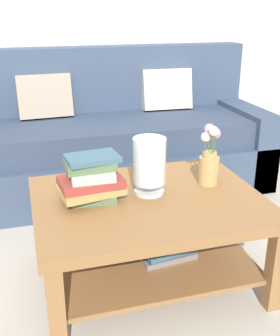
{
  "coord_description": "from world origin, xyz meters",
  "views": [
    {
      "loc": [
        -0.56,
        -2.21,
        1.37
      ],
      "look_at": [
        0.0,
        -0.29,
        0.58
      ],
      "focal_mm": 44.49,
      "sensor_mm": 36.0,
      "label": 1
    }
  ],
  "objects_px": {
    "book_stack_main": "(91,179)",
    "glass_hurricane_vase": "(149,163)",
    "couch": "(116,141)",
    "coffee_table": "(149,222)",
    "flower_pitcher": "(209,160)"
  },
  "relations": [
    {
      "from": "coffee_table",
      "to": "book_stack_main",
      "type": "xyz_separation_m",
      "value": [
        -0.27,
        0.06,
        0.24
      ]
    },
    {
      "from": "glass_hurricane_vase",
      "to": "book_stack_main",
      "type": "bearing_deg",
      "value": 179.38
    },
    {
      "from": "coffee_table",
      "to": "glass_hurricane_vase",
      "type": "bearing_deg",
      "value": 74.24
    },
    {
      "from": "couch",
      "to": "book_stack_main",
      "type": "height_order",
      "value": "couch"
    },
    {
      "from": "book_stack_main",
      "to": "glass_hurricane_vase",
      "type": "height_order",
      "value": "glass_hurricane_vase"
    },
    {
      "from": "coffee_table",
      "to": "flower_pitcher",
      "type": "bearing_deg",
      "value": 12.91
    },
    {
      "from": "book_stack_main",
      "to": "glass_hurricane_vase",
      "type": "distance_m",
      "value": 0.3
    },
    {
      "from": "couch",
      "to": "glass_hurricane_vase",
      "type": "distance_m",
      "value": 1.26
    },
    {
      "from": "book_stack_main",
      "to": "glass_hurricane_vase",
      "type": "bearing_deg",
      "value": -0.62
    },
    {
      "from": "couch",
      "to": "book_stack_main",
      "type": "distance_m",
      "value": 1.31
    },
    {
      "from": "coffee_table",
      "to": "book_stack_main",
      "type": "height_order",
      "value": "book_stack_main"
    },
    {
      "from": "book_stack_main",
      "to": "flower_pitcher",
      "type": "bearing_deg",
      "value": 1.99
    },
    {
      "from": "flower_pitcher",
      "to": "coffee_table",
      "type": "bearing_deg",
      "value": -167.09
    },
    {
      "from": "book_stack_main",
      "to": "coffee_table",
      "type": "bearing_deg",
      "value": -12.08
    },
    {
      "from": "coffee_table",
      "to": "book_stack_main",
      "type": "distance_m",
      "value": 0.37
    }
  ]
}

